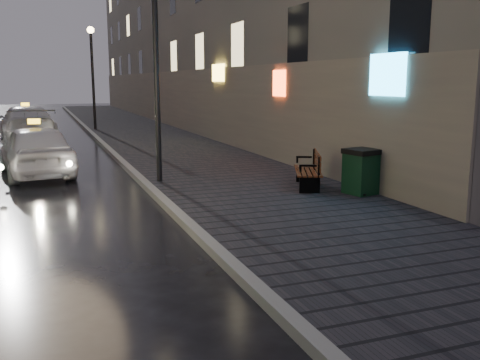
# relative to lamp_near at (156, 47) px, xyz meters

# --- Properties ---
(ground) EXTENTS (120.00, 120.00, 0.00)m
(ground) POSITION_rel_lamp_near_xyz_m (-1.85, -6.00, -3.49)
(ground) COLOR black
(ground) RESTS_ON ground
(sidewalk) EXTENTS (4.60, 58.00, 0.15)m
(sidewalk) POSITION_rel_lamp_near_xyz_m (2.05, 15.00, -3.41)
(sidewalk) COLOR black
(sidewalk) RESTS_ON ground
(curb) EXTENTS (0.20, 58.00, 0.15)m
(curb) POSITION_rel_lamp_near_xyz_m (-0.35, 15.00, -3.41)
(curb) COLOR slate
(curb) RESTS_ON ground
(building_near) EXTENTS (1.80, 50.00, 13.00)m
(building_near) POSITION_rel_lamp_near_xyz_m (5.25, 19.00, 3.01)
(building_near) COLOR #605B54
(building_near) RESTS_ON ground
(lamp_near) EXTENTS (0.36, 0.36, 5.28)m
(lamp_near) POSITION_rel_lamp_near_xyz_m (0.00, 0.00, 0.00)
(lamp_near) COLOR black
(lamp_near) RESTS_ON sidewalk
(lamp_far) EXTENTS (0.36, 0.36, 5.28)m
(lamp_far) POSITION_rel_lamp_near_xyz_m (0.00, 16.00, 0.00)
(lamp_far) COLOR black
(lamp_far) RESTS_ON sidewalk
(bench) EXTENTS (1.20, 1.77, 0.86)m
(bench) POSITION_rel_lamp_near_xyz_m (3.22, -2.06, -2.91)
(bench) COLOR black
(bench) RESTS_ON sidewalk
(trash_bin) EXTENTS (0.79, 0.79, 1.02)m
(trash_bin) POSITION_rel_lamp_near_xyz_m (3.95, -3.13, -2.82)
(trash_bin) COLOR black
(trash_bin) RESTS_ON sidewalk
(taxi_near) EXTENTS (2.28, 4.52, 1.48)m
(taxi_near) POSITION_rel_lamp_near_xyz_m (-2.92, 2.88, -2.75)
(taxi_near) COLOR silver
(taxi_near) RESTS_ON ground
(taxi_mid) EXTENTS (2.74, 5.61, 1.57)m
(taxi_mid) POSITION_rel_lamp_near_xyz_m (-3.31, 12.63, -2.70)
(taxi_mid) COLOR silver
(taxi_mid) RESTS_ON ground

